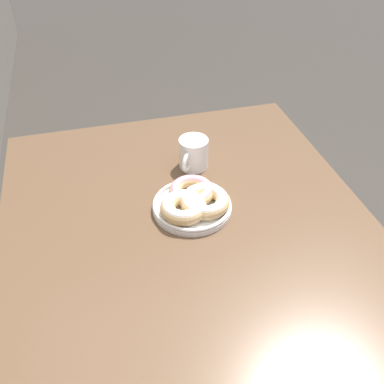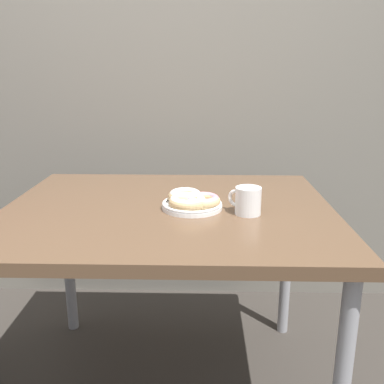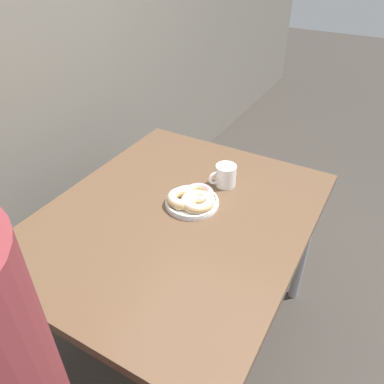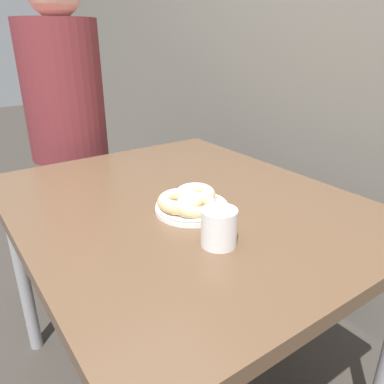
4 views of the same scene
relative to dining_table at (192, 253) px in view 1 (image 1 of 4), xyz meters
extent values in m
plane|color=#38332D|center=(0.00, -0.30, -0.70)|extent=(14.00, 14.00, 0.00)
cube|color=brown|center=(0.00, 0.00, 0.06)|extent=(1.17, 0.96, 0.04)
cylinder|color=#99999E|center=(0.52, -0.42, -0.33)|extent=(0.05, 0.05, 0.74)
cylinder|color=#99999E|center=(0.52, 0.42, -0.33)|extent=(0.05, 0.05, 0.74)
cylinder|color=white|center=(0.09, -0.02, 0.08)|extent=(0.21, 0.21, 0.01)
torus|color=white|center=(0.09, -0.02, 0.09)|extent=(0.21, 0.21, 0.01)
torus|color=#D6B27A|center=(0.12, -0.03, 0.11)|extent=(0.18, 0.18, 0.03)
torus|color=pink|center=(0.12, -0.03, 0.11)|extent=(0.17, 0.17, 0.03)
torus|color=#D6B27A|center=(0.06, 0.01, 0.11)|extent=(0.17, 0.17, 0.04)
torus|color=white|center=(0.06, 0.01, 0.12)|extent=(0.15, 0.15, 0.03)
torus|color=#D6B27A|center=(0.07, -0.05, 0.11)|extent=(0.19, 0.19, 0.04)
torus|color=white|center=(0.07, -0.05, 0.11)|extent=(0.17, 0.17, 0.03)
cylinder|color=white|center=(0.28, -0.08, 0.12)|extent=(0.09, 0.09, 0.09)
cylinder|color=#382114|center=(0.28, -0.08, 0.16)|extent=(0.07, 0.07, 0.00)
torus|color=white|center=(0.24, -0.05, 0.12)|extent=(0.06, 0.05, 0.06)
camera|label=1|loc=(-0.74, 0.20, 0.84)|focal=40.00mm
camera|label=2|loc=(0.12, -1.45, 0.54)|focal=40.00mm
camera|label=3|loc=(-0.94, -0.60, 0.98)|focal=35.00mm
camera|label=4|loc=(0.88, -0.58, 0.54)|focal=35.00mm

